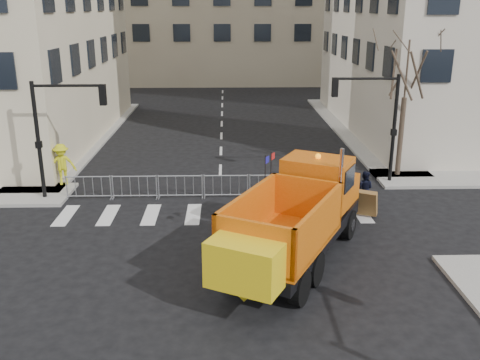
{
  "coord_description": "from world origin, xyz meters",
  "views": [
    {
      "loc": [
        0.33,
        -15.76,
        8.43
      ],
      "look_at": [
        0.81,
        2.5,
        2.49
      ],
      "focal_mm": 40.0,
      "sensor_mm": 36.0,
      "label": 1
    }
  ],
  "objects_px": {
    "worker": "(62,164)",
    "cop_c": "(344,189)",
    "cop_b": "(364,189)",
    "newspaper_box": "(330,167)",
    "plow_truck": "(296,217)",
    "cop_a": "(334,189)"
  },
  "relations": [
    {
      "from": "worker",
      "to": "newspaper_box",
      "type": "xyz_separation_m",
      "value": [
        13.21,
        0.8,
        -0.46
      ]
    },
    {
      "from": "cop_c",
      "to": "worker",
      "type": "height_order",
      "value": "worker"
    },
    {
      "from": "worker",
      "to": "newspaper_box",
      "type": "height_order",
      "value": "worker"
    },
    {
      "from": "cop_a",
      "to": "cop_b",
      "type": "distance_m",
      "value": 1.36
    },
    {
      "from": "cop_a",
      "to": "worker",
      "type": "height_order",
      "value": "worker"
    },
    {
      "from": "cop_c",
      "to": "newspaper_box",
      "type": "xyz_separation_m",
      "value": [
        0.13,
        3.95,
        -0.14
      ]
    },
    {
      "from": "plow_truck",
      "to": "worker",
      "type": "xyz_separation_m",
      "value": [
        -10.27,
        8.47,
        -0.56
      ]
    },
    {
      "from": "worker",
      "to": "cop_c",
      "type": "bearing_deg",
      "value": -26.89
    },
    {
      "from": "plow_truck",
      "to": "worker",
      "type": "height_order",
      "value": "plow_truck"
    },
    {
      "from": "plow_truck",
      "to": "worker",
      "type": "bearing_deg",
      "value": 78.19
    },
    {
      "from": "plow_truck",
      "to": "cop_c",
      "type": "distance_m",
      "value": 6.08
    },
    {
      "from": "cop_a",
      "to": "newspaper_box",
      "type": "height_order",
      "value": "cop_a"
    },
    {
      "from": "cop_a",
      "to": "newspaper_box",
      "type": "xyz_separation_m",
      "value": [
        0.54,
        3.89,
        -0.16
      ]
    },
    {
      "from": "cop_b",
      "to": "cop_c",
      "type": "bearing_deg",
      "value": 34.99
    },
    {
      "from": "plow_truck",
      "to": "worker",
      "type": "relative_size",
      "value": 4.99
    },
    {
      "from": "cop_b",
      "to": "worker",
      "type": "xyz_separation_m",
      "value": [
        -14.02,
        2.97,
        0.36
      ]
    },
    {
      "from": "cop_b",
      "to": "cop_c",
      "type": "xyz_separation_m",
      "value": [
        -0.94,
        -0.18,
        0.04
      ]
    },
    {
      "from": "worker",
      "to": "plow_truck",
      "type": "bearing_deg",
      "value": -52.86
    },
    {
      "from": "cop_b",
      "to": "worker",
      "type": "distance_m",
      "value": 14.34
    },
    {
      "from": "plow_truck",
      "to": "cop_b",
      "type": "relative_size",
      "value": 6.26
    },
    {
      "from": "cop_b",
      "to": "newspaper_box",
      "type": "bearing_deg",
      "value": -53.91
    },
    {
      "from": "plow_truck",
      "to": "cop_c",
      "type": "relative_size",
      "value": 5.98
    }
  ]
}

